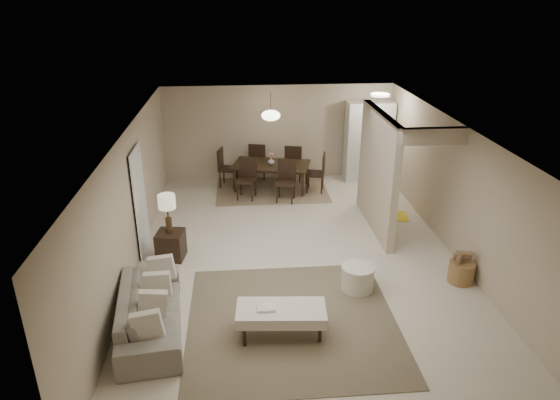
{
  "coord_description": "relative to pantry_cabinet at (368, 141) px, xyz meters",
  "views": [
    {
      "loc": [
        -1.05,
        -8.29,
        4.74
      ],
      "look_at": [
        -0.3,
        0.4,
        1.05
      ],
      "focal_mm": 32.0,
      "sensor_mm": 36.0,
      "label": 1
    }
  ],
  "objects": [
    {
      "name": "pantry_cabinet",
      "position": [
        0.0,
        0.0,
        0.0
      ],
      "size": [
        1.2,
        0.55,
        2.1
      ],
      "primitive_type": "cube",
      "color": "silver",
      "rests_on": "floor"
    },
    {
      "name": "flush_light",
      "position": [
        -0.05,
        -0.95,
        1.41
      ],
      "size": [
        0.44,
        0.44,
        0.05
      ],
      "primitive_type": "cylinder",
      "color": "white",
      "rests_on": "ceiling"
    },
    {
      "name": "doorway",
      "position": [
        -5.32,
        -3.55,
        -0.03
      ],
      "size": [
        0.04,
        0.9,
        2.04
      ],
      "primitive_type": "cube",
      "color": "black",
      "rests_on": "floor"
    },
    {
      "name": "ceiling",
      "position": [
        -2.35,
        -4.15,
        1.45
      ],
      "size": [
        9.0,
        9.0,
        0.0
      ],
      "primitive_type": "plane",
      "rotation": [
        3.14,
        0.0,
        0.0
      ],
      "color": "white",
      "rests_on": "back_wall"
    },
    {
      "name": "dining_table",
      "position": [
        -2.6,
        -0.52,
        -0.72
      ],
      "size": [
        2.1,
        1.49,
        0.67
      ],
      "primitive_type": "imported",
      "rotation": [
        0.0,
        0.0,
        -0.25
      ],
      "color": "black",
      "rests_on": "dining_rug"
    },
    {
      "name": "dining_rug",
      "position": [
        -2.6,
        -0.52,
        -1.04
      ],
      "size": [
        2.8,
        2.1,
        0.01
      ],
      "primitive_type": "cube",
      "color": "#7A6A4C",
      "rests_on": "floor"
    },
    {
      "name": "side_table",
      "position": [
        -4.75,
        -3.92,
        -0.78
      ],
      "size": [
        0.56,
        0.56,
        0.54
      ],
      "primitive_type": "cube",
      "rotation": [
        0.0,
        0.0,
        -0.15
      ],
      "color": "black",
      "rests_on": "floor"
    },
    {
      "name": "pendant_light",
      "position": [
        -2.6,
        -0.52,
        0.87
      ],
      "size": [
        0.46,
        0.46,
        0.71
      ],
      "color": "#45311D",
      "rests_on": "ceiling"
    },
    {
      "name": "left_wall",
      "position": [
        -5.35,
        -4.15,
        0.2
      ],
      "size": [
        0.0,
        9.0,
        9.0
      ],
      "primitive_type": "plane",
      "rotation": [
        1.57,
        0.0,
        1.57
      ],
      "color": "tan",
      "rests_on": "floor"
    },
    {
      "name": "ottoman_bench",
      "position": [
        -2.87,
        -6.41,
        -0.67
      ],
      "size": [
        1.35,
        0.7,
        0.47
      ],
      "rotation": [
        0.0,
        0.0,
        -0.08
      ],
      "color": "#EEE4CF",
      "rests_on": "living_rug"
    },
    {
      "name": "partition",
      "position": [
        -0.55,
        -2.9,
        0.2
      ],
      "size": [
        0.15,
        2.5,
        2.5
      ],
      "primitive_type": "cube",
      "color": "tan",
      "rests_on": "floor"
    },
    {
      "name": "table_lamp",
      "position": [
        -4.75,
        -3.92,
        0.05
      ],
      "size": [
        0.32,
        0.32,
        0.76
      ],
      "color": "#45311D",
      "rests_on": "side_table"
    },
    {
      "name": "vase",
      "position": [
        -2.6,
        -0.52,
        -0.3
      ],
      "size": [
        0.22,
        0.22,
        0.17
      ],
      "primitive_type": "imported",
      "rotation": [
        0.0,
        0.0,
        0.39
      ],
      "color": "silver",
      "rests_on": "dining_table"
    },
    {
      "name": "wicker_basket",
      "position": [
        0.4,
        -5.22,
        -0.86
      ],
      "size": [
        0.55,
        0.55,
        0.38
      ],
      "primitive_type": "cylinder",
      "rotation": [
        0.0,
        0.0,
        -0.26
      ],
      "color": "brown",
      "rests_on": "floor"
    },
    {
      "name": "sofa",
      "position": [
        -4.8,
        -6.11,
        -0.72
      ],
      "size": [
        2.32,
        1.13,
        0.65
      ],
      "primitive_type": "imported",
      "rotation": [
        0.0,
        0.0,
        1.69
      ],
      "color": "gray",
      "rests_on": "floor"
    },
    {
      "name": "round_pouf",
      "position": [
        -1.47,
        -5.31,
        -0.83
      ],
      "size": [
        0.57,
        0.57,
        0.44
      ],
      "primitive_type": "cylinder",
      "color": "#EEE4CF",
      "rests_on": "floor"
    },
    {
      "name": "dining_chairs",
      "position": [
        -2.6,
        -0.52,
        -0.55
      ],
      "size": [
        2.72,
        2.23,
        1.01
      ],
      "color": "black",
      "rests_on": "dining_rug"
    },
    {
      "name": "back_wall",
      "position": [
        -2.35,
        0.35,
        0.2
      ],
      "size": [
        6.0,
        0.0,
        6.0
      ],
      "primitive_type": "plane",
      "rotation": [
        1.57,
        0.0,
        0.0
      ],
      "color": "tan",
      "rests_on": "floor"
    },
    {
      "name": "right_wall",
      "position": [
        0.65,
        -4.15,
        0.2
      ],
      "size": [
        0.0,
        9.0,
        9.0
      ],
      "primitive_type": "plane",
      "rotation": [
        1.57,
        0.0,
        -1.57
      ],
      "color": "tan",
      "rests_on": "floor"
    },
    {
      "name": "living_rug",
      "position": [
        -2.67,
        -6.11,
        -1.04
      ],
      "size": [
        3.2,
        3.2,
        0.01
      ],
      "primitive_type": "cube",
      "color": "brown",
      "rests_on": "floor"
    },
    {
      "name": "floor",
      "position": [
        -2.35,
        -4.15,
        -1.05
      ],
      "size": [
        9.0,
        9.0,
        0.0
      ],
      "primitive_type": "plane",
      "color": "beige",
      "rests_on": "ground"
    },
    {
      "name": "yellow_mat",
      "position": [
        -0.11,
        -2.42,
        -1.04
      ],
      "size": [
        0.99,
        0.68,
        0.01
      ],
      "primitive_type": "cube",
      "rotation": [
        0.0,
        0.0,
        -0.13
      ],
      "color": "yellow",
      "rests_on": "floor"
    }
  ]
}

